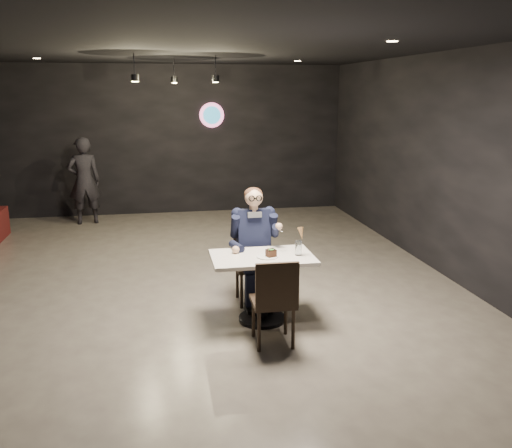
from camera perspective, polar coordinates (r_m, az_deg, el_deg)
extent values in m
plane|color=gray|center=(7.19, -7.09, -6.45)|extent=(9.00, 9.00, 0.00)
cube|color=black|center=(8.75, -8.51, 16.32)|extent=(1.40, 1.20, 0.36)
cube|color=silver|center=(5.97, 0.66, -6.79)|extent=(1.10, 0.70, 0.75)
cube|color=black|center=(6.46, -0.28, -4.39)|extent=(0.42, 0.46, 0.92)
cube|color=black|center=(5.43, 1.80, -7.99)|extent=(0.43, 0.47, 0.92)
cube|color=black|center=(6.38, -0.28, -2.17)|extent=(0.60, 0.80, 1.44)
cylinder|color=white|center=(5.80, 1.20, -3.45)|extent=(0.23, 0.23, 0.01)
cube|color=black|center=(5.78, 1.59, -3.11)|extent=(0.12, 0.11, 0.07)
ellipsoid|color=green|center=(5.76, 1.64, -2.70)|extent=(0.06, 0.04, 0.01)
cylinder|color=silver|center=(5.87, 4.48, -2.53)|extent=(0.07, 0.07, 0.16)
cone|color=tan|center=(5.81, 4.79, -0.99)|extent=(0.08, 0.08, 0.14)
imported|color=black|center=(10.78, -17.62, 4.36)|extent=(0.66, 0.50, 1.65)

